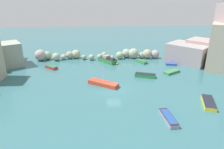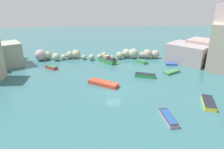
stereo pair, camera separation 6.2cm
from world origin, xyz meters
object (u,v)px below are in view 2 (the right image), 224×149
object	(u,v)px
moored_boat_0	(51,67)
moored_boat_3	(141,61)
moored_boat_2	(108,60)
moored_boat_7	(171,64)
channel_buoy	(117,64)
moored_boat_8	(208,103)
moored_boat_5	(103,83)
moored_boat_6	(172,72)
moored_boat_4	(168,118)
moored_boat_1	(145,75)

from	to	relation	value
moored_boat_0	moored_boat_3	bearing A→B (deg)	-130.96
moored_boat_2	moored_boat_7	distance (m)	15.00
channel_buoy	moored_boat_0	distance (m)	14.94
moored_boat_8	moored_boat_5	bearing A→B (deg)	-98.14
moored_boat_5	moored_boat_3	bearing A→B (deg)	86.13
moored_boat_5	moored_boat_6	size ratio (longest dim) A/B	1.46
channel_buoy	moored_boat_8	xyz separation A→B (m)	(11.78, -19.56, 0.07)
channel_buoy	moored_boat_5	size ratio (longest dim) A/B	0.08
moored_boat_0	moored_boat_4	distance (m)	28.88
moored_boat_6	moored_boat_4	bearing A→B (deg)	38.89
moored_boat_0	moored_boat_4	size ratio (longest dim) A/B	0.74
moored_boat_0	moored_boat_5	xyz separation A→B (m)	(11.29, -9.87, 0.06)
moored_boat_0	moored_boat_5	size ratio (longest dim) A/B	0.56
moored_boat_0	moored_boat_2	size ratio (longest dim) A/B	0.67
moored_boat_0	moored_boat_5	bearing A→B (deg)	179.77
moored_boat_8	moored_boat_0	bearing A→B (deg)	-104.50
channel_buoy	moored_boat_6	size ratio (longest dim) A/B	0.12
moored_boat_2	moored_boat_5	size ratio (longest dim) A/B	0.84
moored_boat_2	moored_boat_8	size ratio (longest dim) A/B	1.00
moored_boat_0	moored_boat_3	world-z (taller)	moored_boat_0
moored_boat_1	moored_boat_7	bearing A→B (deg)	62.35
moored_boat_6	moored_boat_1	bearing A→B (deg)	-12.84
moored_boat_1	moored_boat_2	distance (m)	12.25
moored_boat_1	moored_boat_4	world-z (taller)	moored_boat_1
moored_boat_0	moored_boat_7	size ratio (longest dim) A/B	1.19
moored_boat_3	moored_boat_7	xyz separation A→B (m)	(6.57, -2.21, -0.07)
moored_boat_2	moored_boat_4	bearing A→B (deg)	154.03
moored_boat_4	moored_boat_7	bearing A→B (deg)	-23.83
moored_boat_1	moored_boat_3	world-z (taller)	moored_boat_1
moored_boat_7	moored_boat_4	bearing A→B (deg)	83.22
moored_boat_3	moored_boat_0	bearing A→B (deg)	-114.03
channel_buoy	moored_boat_4	bearing A→B (deg)	-78.87
channel_buoy	moored_boat_7	xyz separation A→B (m)	(12.59, -0.94, -0.01)
moored_boat_4	moored_boat_5	size ratio (longest dim) A/B	0.75
moored_boat_5	moored_boat_8	world-z (taller)	moored_boat_5
moored_boat_4	moored_boat_7	size ratio (longest dim) A/B	1.60
channel_buoy	moored_boat_0	size ratio (longest dim) A/B	0.15
moored_boat_2	moored_boat_7	size ratio (longest dim) A/B	1.78
moored_boat_1	moored_boat_3	distance (m)	9.47
moored_boat_4	moored_boat_5	world-z (taller)	moored_boat_5
moored_boat_1	moored_boat_6	distance (m)	6.36
moored_boat_2	moored_boat_0	bearing A→B (deg)	65.13
channel_buoy	moored_boat_8	distance (m)	22.83
channel_buoy	moored_boat_2	xyz separation A→B (m)	(-2.13, 1.95, 0.40)
moored_boat_4	moored_boat_5	xyz separation A→B (m)	(-8.11, 11.52, 0.07)
moored_boat_1	moored_boat_8	distance (m)	13.37
moored_boat_1	moored_boat_4	distance (m)	14.97
moored_boat_1	moored_boat_8	bearing A→B (deg)	-39.22
moored_boat_4	moored_boat_8	distance (m)	8.05
moored_boat_0	moored_boat_6	distance (m)	26.14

